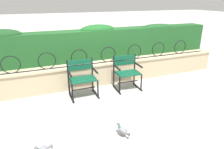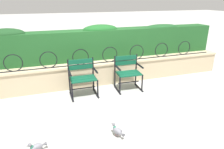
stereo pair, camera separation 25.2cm
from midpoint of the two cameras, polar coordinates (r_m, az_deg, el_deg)
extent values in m
plane|color=#ADADA8|center=(4.89, -0.94, -6.53)|extent=(60.00, 60.00, 0.00)
cube|color=tan|center=(5.62, -4.50, 0.20)|extent=(7.36, 0.35, 0.56)
cube|color=#CBB58F|center=(5.52, -4.58, 3.17)|extent=(7.36, 0.41, 0.05)
cylinder|color=black|center=(5.44, -4.35, 3.32)|extent=(6.82, 0.02, 0.02)
torus|color=black|center=(5.19, -27.65, 2.41)|extent=(0.42, 0.02, 0.42)
torus|color=black|center=(5.16, -19.04, 3.57)|extent=(0.42, 0.02, 0.42)
torus|color=black|center=(5.24, -10.50, 4.64)|extent=(0.42, 0.02, 0.42)
torus|color=black|center=(5.44, -2.40, 5.56)|extent=(0.42, 0.02, 0.42)
torus|color=black|center=(5.74, 5.02, 6.30)|extent=(0.42, 0.02, 0.42)
torus|color=black|center=(6.13, 11.61, 6.87)|extent=(0.42, 0.02, 0.42)
torus|color=black|center=(6.59, 17.37, 7.29)|extent=(0.42, 0.02, 0.42)
cube|color=#1E5123|center=(5.81, -6.02, 8.37)|extent=(7.21, 0.52, 0.80)
ellipsoid|color=#1C4521|center=(5.57, -29.56, 9.53)|extent=(0.88, 0.47, 0.27)
ellipsoid|color=#1C5422|center=(5.77, -5.27, 12.35)|extent=(0.98, 0.47, 0.27)
ellipsoid|color=#1E4E25|center=(6.60, 11.64, 13.06)|extent=(1.02, 0.47, 0.14)
cube|color=#0F4C33|center=(4.73, -9.20, -1.94)|extent=(0.60, 0.13, 0.03)
cube|color=#0F4C33|center=(4.85, -9.56, -1.37)|extent=(0.60, 0.13, 0.03)
cube|color=#0F4C33|center=(4.98, -9.90, -0.82)|extent=(0.60, 0.13, 0.03)
cube|color=#0F4C33|center=(4.96, -10.41, 3.42)|extent=(0.60, 0.03, 0.11)
cube|color=#0F4C33|center=(5.00, -10.31, 1.90)|extent=(0.60, 0.03, 0.11)
cylinder|color=black|center=(5.13, -6.88, -0.02)|extent=(0.04, 0.04, 0.87)
cylinder|color=black|center=(4.83, -5.44, -4.10)|extent=(0.04, 0.04, 0.44)
cube|color=black|center=(5.09, -5.97, -5.39)|extent=(0.04, 0.52, 0.02)
cube|color=black|center=(4.85, -6.24, 1.08)|extent=(0.04, 0.40, 0.03)
cylinder|color=black|center=(5.03, -13.49, -0.90)|extent=(0.04, 0.04, 0.87)
cylinder|color=black|center=(4.72, -12.46, -5.14)|extent=(0.04, 0.04, 0.44)
cube|color=black|center=(4.98, -12.66, -6.40)|extent=(0.04, 0.52, 0.02)
cube|color=black|center=(4.74, -13.22, 0.17)|extent=(0.04, 0.40, 0.03)
cylinder|color=black|center=(4.95, -9.40, -3.97)|extent=(0.57, 0.03, 0.03)
cube|color=#0F4C33|center=(5.07, 3.63, -0.13)|extent=(0.59, 0.16, 0.03)
cube|color=#0F4C33|center=(5.19, 3.06, 0.37)|extent=(0.59, 0.16, 0.03)
cube|color=#0F4C33|center=(5.31, 2.51, 0.85)|extent=(0.59, 0.16, 0.03)
cube|color=#0F4C33|center=(5.29, 2.15, 4.71)|extent=(0.59, 0.06, 0.11)
cube|color=#0F4C33|center=(5.33, 2.13, 3.33)|extent=(0.59, 0.06, 0.11)
cylinder|color=black|center=(5.51, 4.96, 1.43)|extent=(0.04, 0.04, 0.86)
cylinder|color=black|center=(5.22, 6.79, -2.22)|extent=(0.04, 0.04, 0.44)
cube|color=black|center=(5.46, 5.84, -3.50)|extent=(0.07, 0.52, 0.02)
cube|color=black|center=(5.24, 6.08, 2.58)|extent=(0.06, 0.40, 0.03)
cylinder|color=black|center=(5.31, -0.87, 0.75)|extent=(0.04, 0.04, 0.86)
cylinder|color=black|center=(5.01, 0.69, -3.08)|extent=(0.04, 0.04, 0.44)
cube|color=black|center=(5.26, -0.02, -4.38)|extent=(0.07, 0.52, 0.02)
cube|color=black|center=(5.03, -0.02, 1.92)|extent=(0.06, 0.40, 0.03)
cylinder|color=black|center=(5.28, 3.01, -2.10)|extent=(0.56, 0.06, 0.03)
sphere|color=slate|center=(3.37, -22.59, -18.45)|extent=(0.06, 0.06, 0.06)
cone|color=black|center=(3.36, -23.11, -18.69)|extent=(0.03, 0.02, 0.01)
cone|color=#595960|center=(3.47, -19.07, -18.55)|extent=(0.10, 0.08, 0.06)
ellipsoid|color=slate|center=(3.47, -21.04, -18.64)|extent=(0.14, 0.07, 0.07)
ellipsoid|color=gray|center=(3.61, 0.80, -15.42)|extent=(0.17, 0.21, 0.11)
cylinder|color=#2D6B56|center=(3.63, 0.00, -14.55)|extent=(0.07, 0.07, 0.06)
sphere|color=slate|center=(3.61, -0.28, -13.69)|extent=(0.06, 0.06, 0.06)
cone|color=black|center=(3.63, -0.66, -13.57)|extent=(0.02, 0.03, 0.01)
cone|color=#595960|center=(3.56, 2.23, -16.22)|extent=(0.09, 0.10, 0.06)
ellipsoid|color=slate|center=(3.58, 0.45, -15.71)|extent=(0.08, 0.14, 0.07)
ellipsoid|color=slate|center=(3.63, 1.39, -15.13)|extent=(0.08, 0.14, 0.07)
cylinder|color=#C6515B|center=(3.66, 0.48, -16.50)|extent=(0.01, 0.01, 0.05)
cylinder|color=#C6515B|center=(3.67, 1.12, -16.37)|extent=(0.01, 0.01, 0.05)
camera|label=1|loc=(0.13, -91.51, -0.57)|focal=32.81mm
camera|label=2|loc=(0.13, 88.49, 0.57)|focal=32.81mm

